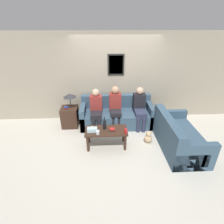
# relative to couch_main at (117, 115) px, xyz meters

# --- Properties ---
(ground_plane) EXTENTS (16.00, 16.00, 0.00)m
(ground_plane) POSITION_rel_couch_main_xyz_m (0.00, -0.52, -0.30)
(ground_plane) COLOR beige
(wall_back) EXTENTS (9.00, 0.08, 2.60)m
(wall_back) POSITION_rel_couch_main_xyz_m (0.00, 0.47, 1.01)
(wall_back) COLOR #9E937F
(wall_back) RESTS_ON ground_plane
(couch_main) EXTENTS (2.11, 0.88, 0.84)m
(couch_main) POSITION_rel_couch_main_xyz_m (0.00, 0.00, 0.00)
(couch_main) COLOR #385166
(couch_main) RESTS_ON ground_plane
(couch_side) EXTENTS (0.88, 1.62, 0.84)m
(couch_side) POSITION_rel_couch_main_xyz_m (1.39, -1.25, 0.00)
(couch_side) COLOR #385166
(couch_side) RESTS_ON ground_plane
(coffee_table) EXTENTS (1.01, 0.49, 0.47)m
(coffee_table) POSITION_rel_couch_main_xyz_m (-0.33, -1.10, 0.10)
(coffee_table) COLOR #382319
(coffee_table) RESTS_ON ground_plane
(side_table_with_lamp) EXTENTS (0.47, 0.47, 1.02)m
(side_table_with_lamp) POSITION_rel_couch_main_xyz_m (-1.38, -0.05, 0.06)
(side_table_with_lamp) COLOR #382319
(side_table_with_lamp) RESTS_ON ground_plane
(wine_bottle) EXTENTS (0.08, 0.08, 0.31)m
(wine_bottle) POSITION_rel_couch_main_xyz_m (-0.37, -1.03, 0.29)
(wine_bottle) COLOR black
(wine_bottle) RESTS_ON coffee_table
(drinking_glass) EXTENTS (0.08, 0.08, 0.09)m
(drinking_glass) POSITION_rel_couch_main_xyz_m (-0.53, -1.26, 0.22)
(drinking_glass) COLOR silver
(drinking_glass) RESTS_ON coffee_table
(book_stack) EXTENTS (0.16, 0.11, 0.04)m
(book_stack) POSITION_rel_couch_main_xyz_m (-0.19, -1.11, 0.19)
(book_stack) COLOR black
(book_stack) RESTS_ON coffee_table
(soda_can) EXTENTS (0.07, 0.07, 0.12)m
(soda_can) POSITION_rel_couch_main_xyz_m (0.12, -1.26, 0.23)
(soda_can) COLOR red
(soda_can) RESTS_ON coffee_table
(tissue_box) EXTENTS (0.23, 0.12, 0.14)m
(tissue_box) POSITION_rel_couch_main_xyz_m (-0.67, -1.14, 0.22)
(tissue_box) COLOR silver
(tissue_box) RESTS_ON coffee_table
(person_left) EXTENTS (0.34, 0.61, 1.16)m
(person_left) POSITION_rel_couch_main_xyz_m (-0.60, -0.21, 0.33)
(person_left) COLOR black
(person_left) RESTS_ON ground_plane
(person_middle) EXTENTS (0.34, 0.60, 1.20)m
(person_middle) POSITION_rel_couch_main_xyz_m (-0.05, -0.12, 0.36)
(person_middle) COLOR black
(person_middle) RESTS_ON ground_plane
(person_right) EXTENTS (0.34, 0.65, 1.16)m
(person_right) POSITION_rel_couch_main_xyz_m (0.65, -0.15, 0.33)
(person_right) COLOR #2D334C
(person_right) RESTS_ON ground_plane
(teddy_bear) EXTENTS (0.21, 0.21, 0.32)m
(teddy_bear) POSITION_rel_couch_main_xyz_m (0.75, -1.00, -0.16)
(teddy_bear) COLOR tan
(teddy_bear) RESTS_ON ground_plane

